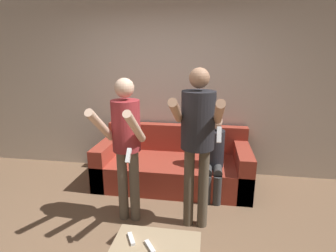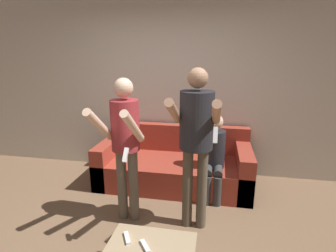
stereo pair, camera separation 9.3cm
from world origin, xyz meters
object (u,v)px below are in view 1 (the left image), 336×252
at_px(couch, 173,166).
at_px(person_seated, 213,153).
at_px(person_standing_right, 198,132).
at_px(remote_far, 131,239).
at_px(remote_near, 150,247).
at_px(person_standing_left, 126,137).

distance_m(couch, person_seated, 0.69).
xyz_separation_m(couch, person_standing_right, (0.38, -0.98, 0.83)).
height_order(person_seated, remote_far, person_seated).
distance_m(person_standing_right, remote_near, 1.15).
bearing_deg(remote_near, couch, 91.83).
bearing_deg(person_seated, person_standing_right, -104.08).
bearing_deg(remote_far, person_seated, 65.69).
xyz_separation_m(person_standing_left, person_seated, (0.94, 0.74, -0.40)).
relative_size(couch, remote_near, 14.98).
bearing_deg(remote_near, person_standing_right, 68.94).
relative_size(person_standing_left, person_seated, 1.46).
relative_size(person_seated, remote_near, 7.72).
height_order(couch, person_seated, person_seated).
distance_m(remote_near, remote_far, 0.19).
bearing_deg(person_standing_right, couch, 110.98).
distance_m(person_standing_left, person_seated, 1.26).
xyz_separation_m(person_seated, remote_near, (-0.50, -1.56, -0.23)).
bearing_deg(couch, person_seated, -23.69).
distance_m(couch, person_standing_left, 1.28).
xyz_separation_m(person_standing_left, remote_near, (0.43, -0.82, -0.63)).
distance_m(person_standing_left, person_standing_right, 0.76).
distance_m(couch, remote_near, 1.81).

